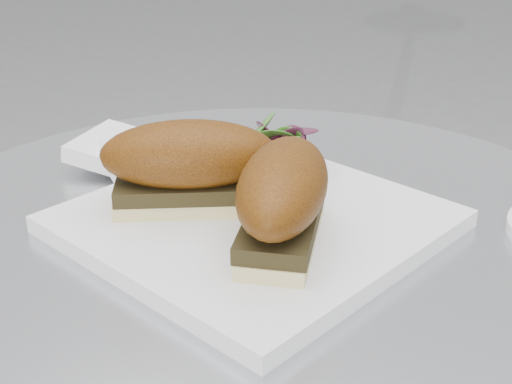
# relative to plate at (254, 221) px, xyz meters

# --- Properties ---
(plate) EXTENTS (0.35, 0.35, 0.02)m
(plate) POSITION_rel_plate_xyz_m (0.00, 0.00, 0.00)
(plate) COLOR white
(plate) RESTS_ON table
(sandwich_left) EXTENTS (0.17, 0.14, 0.08)m
(sandwich_left) POSITION_rel_plate_xyz_m (-0.06, -0.02, 0.05)
(sandwich_left) COLOR beige
(sandwich_left) RESTS_ON plate
(sandwich_right) EXTENTS (0.11, 0.17, 0.08)m
(sandwich_right) POSITION_rel_plate_xyz_m (0.05, -0.03, 0.05)
(sandwich_right) COLOR beige
(sandwich_right) RESTS_ON plate
(salad) EXTENTS (0.11, 0.11, 0.05)m
(salad) POSITION_rel_plate_xyz_m (-0.02, 0.09, 0.03)
(salad) COLOR green
(salad) RESTS_ON plate
(napkin) EXTENTS (0.14, 0.14, 0.02)m
(napkin) POSITION_rel_plate_xyz_m (-0.18, 0.05, 0.00)
(napkin) COLOR white
(napkin) RESTS_ON table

